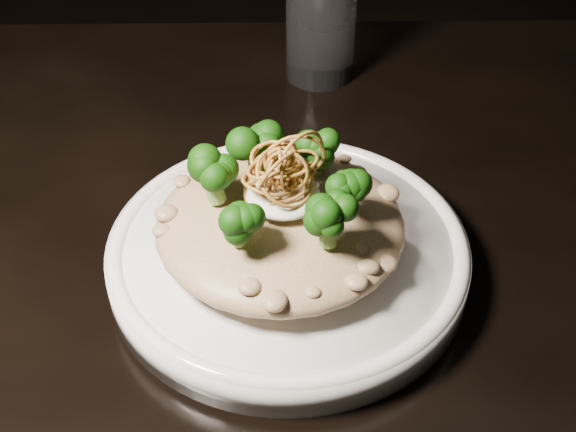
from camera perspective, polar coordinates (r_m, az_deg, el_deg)
The scene contains 7 objects.
table at distance 0.68m, azimuth -4.90°, elevation -8.53°, with size 1.10×0.80×0.75m.
plate at distance 0.61m, azimuth 0.00°, elevation -2.93°, with size 0.27×0.27×0.03m, color white.
risotto at distance 0.58m, azimuth -0.56°, elevation -0.62°, with size 0.18×0.18×0.04m, color brown.
broccoli at distance 0.55m, azimuth -0.15°, elevation 2.68°, with size 0.13×0.13×0.05m, color black, non-canonical shape.
cheese at distance 0.56m, azimuth -0.34°, elevation 1.47°, with size 0.05×0.05×0.01m, color silver.
shallots at distance 0.55m, azimuth -0.27°, elevation 3.77°, with size 0.05×0.05×0.03m, color brown, non-canonical shape.
drinking_glass at distance 0.82m, azimuth 2.35°, elevation 13.71°, with size 0.07×0.07×0.12m, color silver.
Camera 1 is at (0.05, -0.44, 1.18)m, focal length 50.00 mm.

